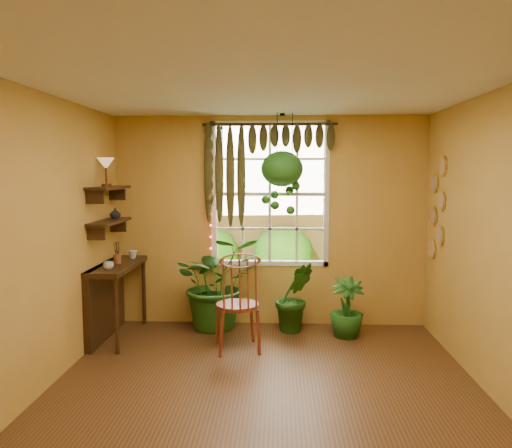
{
  "coord_description": "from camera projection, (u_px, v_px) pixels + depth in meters",
  "views": [
    {
      "loc": [
        0.13,
        -4.16,
        1.98
      ],
      "look_at": [
        -0.13,
        1.15,
        1.43
      ],
      "focal_mm": 35.0,
      "sensor_mm": 36.0,
      "label": 1
    }
  ],
  "objects": [
    {
      "name": "shelf_upper",
      "position": [
        109.0,
        188.0,
        5.83
      ],
      "size": [
        0.25,
        0.9,
        0.04
      ],
      "primitive_type": "cube",
      "color": "#32200D",
      "rests_on": "wall_left"
    },
    {
      "name": "backyard",
      "position": [
        285.0,
        204.0,
        11.03
      ],
      "size": [
        14.0,
        10.0,
        12.0
      ],
      "color": "#285C1A",
      "rests_on": "ground"
    },
    {
      "name": "brush_jar",
      "position": [
        117.0,
        253.0,
        5.92
      ],
      "size": [
        0.09,
        0.09,
        0.33
      ],
      "color": "brown",
      "rests_on": "counter_ledge"
    },
    {
      "name": "shelf_vase",
      "position": [
        115.0,
        213.0,
        6.05
      ],
      "size": [
        0.14,
        0.14,
        0.13
      ],
      "primitive_type": "imported",
      "rotation": [
        0.0,
        0.0,
        -0.1
      ],
      "color": "#B2AD99",
      "rests_on": "shelf_lower"
    },
    {
      "name": "window",
      "position": [
        270.0,
        194.0,
        6.43
      ],
      "size": [
        1.52,
        0.1,
        1.86
      ],
      "color": "white",
      "rests_on": "wall_back"
    },
    {
      "name": "floor",
      "position": [
        264.0,
        401.0,
        4.34
      ],
      "size": [
        4.5,
        4.5,
        0.0
      ],
      "primitive_type": "plane",
      "color": "brown",
      "rests_on": "ground"
    },
    {
      "name": "wall_plates",
      "position": [
        437.0,
        209.0,
        5.87
      ],
      "size": [
        0.04,
        0.32,
        1.1
      ],
      "primitive_type": null,
      "color": "beige",
      "rests_on": "wall_right"
    },
    {
      "name": "valance_vine",
      "position": [
        263.0,
        149.0,
        6.26
      ],
      "size": [
        1.7,
        0.12,
        1.1
      ],
      "color": "#32200D",
      "rests_on": "window"
    },
    {
      "name": "hanging_basket",
      "position": [
        282.0,
        173.0,
        6.13
      ],
      "size": [
        0.52,
        0.52,
        1.25
      ],
      "color": "black",
      "rests_on": "ceiling"
    },
    {
      "name": "cup_b",
      "position": [
        133.0,
        255.0,
        6.27
      ],
      "size": [
        0.12,
        0.12,
        0.1
      ],
      "primitive_type": "imported",
      "rotation": [
        0.0,
        0.0,
        -0.13
      ],
      "color": "beige",
      "rests_on": "counter_ledge"
    },
    {
      "name": "tiffany_lamp",
      "position": [
        106.0,
        165.0,
        5.69
      ],
      "size": [
        0.2,
        0.2,
        0.33
      ],
      "color": "#553218",
      "rests_on": "shelf_upper"
    },
    {
      "name": "cup_a",
      "position": [
        108.0,
        266.0,
        5.56
      ],
      "size": [
        0.14,
        0.14,
        0.09
      ],
      "primitive_type": "imported",
      "rotation": [
        0.0,
        0.0,
        0.37
      ],
      "color": "silver",
      "rests_on": "counter_ledge"
    },
    {
      "name": "windsor_chair",
      "position": [
        238.0,
        318.0,
        5.53
      ],
      "size": [
        0.58,
        0.6,
        1.29
      ],
      "rotation": [
        0.0,
        0.0,
        0.23
      ],
      "color": "maroon",
      "rests_on": "floor"
    },
    {
      "name": "potted_plant_right",
      "position": [
        347.0,
        308.0,
        5.99
      ],
      "size": [
        0.44,
        0.44,
        0.72
      ],
      "primitive_type": "imported",
      "rotation": [
        0.0,
        0.0,
        0.09
      ],
      "color": "#144412",
      "rests_on": "floor"
    },
    {
      "name": "ceiling",
      "position": [
        265.0,
        84.0,
        4.06
      ],
      "size": [
        4.5,
        4.5,
        0.0
      ],
      "primitive_type": "plane",
      "rotation": [
        3.14,
        0.0,
        0.0
      ],
      "color": "white",
      "rests_on": "wall_back"
    },
    {
      "name": "wall_back",
      "position": [
        270.0,
        221.0,
        6.44
      ],
      "size": [
        4.0,
        0.0,
        4.0
      ],
      "primitive_type": "plane",
      "rotation": [
        1.57,
        0.0,
        0.0
      ],
      "color": "gold",
      "rests_on": "floor"
    },
    {
      "name": "string_lights",
      "position": [
        210.0,
        190.0,
        6.37
      ],
      "size": [
        0.03,
        0.03,
        1.54
      ],
      "primitive_type": null,
      "color": "#FF2633",
      "rests_on": "window"
    },
    {
      "name": "potted_plant_mid",
      "position": [
        294.0,
        297.0,
        6.2
      ],
      "size": [
        0.57,
        0.51,
        0.88
      ],
      "primitive_type": "imported",
      "rotation": [
        0.0,
        0.0,
        0.29
      ],
      "color": "#144412",
      "rests_on": "floor"
    },
    {
      "name": "potted_plant_left",
      "position": [
        218.0,
        282.0,
        6.31
      ],
      "size": [
        1.32,
        1.23,
        1.19
      ],
      "primitive_type": "imported",
      "rotation": [
        0.0,
        0.0,
        0.34
      ],
      "color": "#144412",
      "rests_on": "floor"
    },
    {
      "name": "wall_right",
      "position": [
        507.0,
        249.0,
        4.11
      ],
      "size": [
        0.0,
        4.5,
        4.5
      ],
      "primitive_type": "plane",
      "rotation": [
        1.57,
        0.0,
        -1.57
      ],
      "color": "gold",
      "rests_on": "floor"
    },
    {
      "name": "wall_left",
      "position": [
        33.0,
        246.0,
        4.3
      ],
      "size": [
        0.0,
        4.5,
        4.5
      ],
      "primitive_type": "plane",
      "rotation": [
        1.57,
        0.0,
        1.57
      ],
      "color": "gold",
      "rests_on": "floor"
    },
    {
      "name": "counter_ledge",
      "position": [
        109.0,
        292.0,
        5.97
      ],
      "size": [
        0.4,
        1.2,
        0.9
      ],
      "color": "#32200D",
      "rests_on": "floor"
    },
    {
      "name": "shelf_lower",
      "position": [
        110.0,
        222.0,
        5.88
      ],
      "size": [
        0.25,
        0.9,
        0.04
      ],
      "primitive_type": "cube",
      "color": "#32200D",
      "rests_on": "wall_left"
    }
  ]
}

